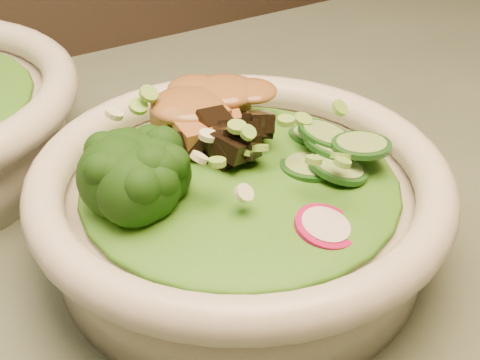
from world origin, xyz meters
TOP-DOWN VIEW (x-y plane):
  - dining_table at (0.00, 0.00)m, footprint 1.20×0.80m
  - salad_bowl at (-0.09, 0.04)m, footprint 0.27×0.27m
  - lettuce_bed at (-0.09, 0.04)m, footprint 0.20×0.20m
  - broccoli_florets at (-0.15, 0.04)m, footprint 0.10×0.09m
  - radish_slices at (-0.10, -0.03)m, footprint 0.12×0.08m
  - cucumber_slices at (-0.03, 0.03)m, footprint 0.09×0.09m
  - mushroom_heap at (-0.09, 0.05)m, footprint 0.09×0.09m
  - tofu_cubes at (-0.08, 0.10)m, footprint 0.10×0.09m
  - peanut_sauce at (-0.08, 0.10)m, footprint 0.07×0.06m
  - scallion_garnish at (-0.09, 0.04)m, footprint 0.19×0.19m

SIDE VIEW (x-z plane):
  - dining_table at x=0.00m, z-range 0.26..1.01m
  - salad_bowl at x=-0.09m, z-range 0.75..0.82m
  - lettuce_bed at x=-0.09m, z-range 0.80..0.82m
  - radish_slices at x=-0.10m, z-range 0.80..0.82m
  - cucumber_slices at x=-0.03m, z-range 0.80..0.84m
  - tofu_cubes at x=-0.08m, z-range 0.80..0.84m
  - mushroom_heap at x=-0.09m, z-range 0.80..0.84m
  - broccoli_florets at x=-0.15m, z-range 0.80..0.85m
  - scallion_garnish at x=-0.09m, z-range 0.82..0.84m
  - peanut_sauce at x=-0.08m, z-range 0.83..0.84m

